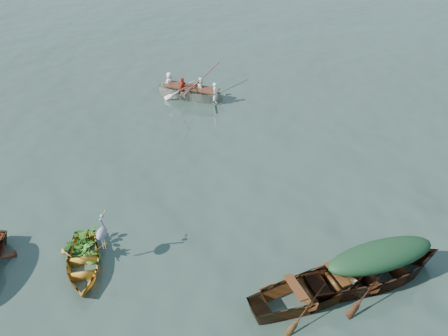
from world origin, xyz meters
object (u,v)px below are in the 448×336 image
object	(u,v)px
yellow_dinghy	(84,268)
green_tarp_boat	(374,281)
heron	(103,237)
open_wooden_boat	(314,299)
rowed_boat	(193,98)

from	to	relation	value
yellow_dinghy	green_tarp_boat	xyz separation A→B (m)	(6.69, 0.75, 0.00)
yellow_dinghy	heron	xyz separation A→B (m)	(0.49, 0.26, 0.80)
open_wooden_boat	rowed_boat	distance (m)	10.78
open_wooden_boat	rowed_boat	size ratio (longest dim) A/B	1.02
green_tarp_boat	yellow_dinghy	bearing A→B (deg)	67.75
green_tarp_boat	heron	distance (m)	6.28
rowed_boat	heron	xyz separation A→B (m)	(0.12, -9.32, 0.80)
open_wooden_boat	rowed_boat	world-z (taller)	rowed_boat
green_tarp_boat	rowed_boat	world-z (taller)	green_tarp_boat
green_tarp_boat	open_wooden_boat	xyz separation A→B (m)	(-1.35, -0.74, 0.00)
yellow_dinghy	open_wooden_boat	bearing A→B (deg)	-23.09
open_wooden_boat	heron	world-z (taller)	heron
yellow_dinghy	heron	size ratio (longest dim) A/B	2.90
open_wooden_boat	rowed_boat	xyz separation A→B (m)	(-4.98, 9.56, 0.00)
green_tarp_boat	open_wooden_boat	bearing A→B (deg)	90.00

